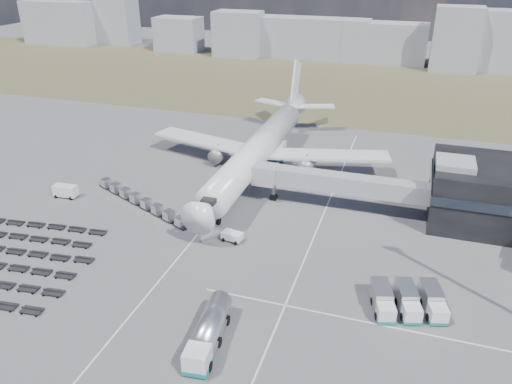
% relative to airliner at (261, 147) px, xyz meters
% --- Properties ---
extents(ground, '(420.00, 420.00, 0.00)m').
position_rel_airliner_xyz_m(ground, '(0.00, -32.38, -5.29)').
color(ground, '#565659').
rests_on(ground, ground).
extents(grass_strip, '(420.00, 90.00, 0.01)m').
position_rel_airliner_xyz_m(grass_strip, '(0.00, 77.62, -5.29)').
color(grass_strip, brown).
rests_on(grass_strip, ground).
extents(lane_markings, '(47.12, 110.00, 0.01)m').
position_rel_airliner_xyz_m(lane_markings, '(9.77, -29.38, -5.29)').
color(lane_markings, silver).
rests_on(lane_markings, ground).
extents(jet_bridge, '(30.30, 3.80, 7.05)m').
position_rel_airliner_xyz_m(jet_bridge, '(15.90, -11.95, -0.24)').
color(jet_bridge, '#939399').
rests_on(jet_bridge, ground).
extents(airliner, '(51.59, 64.53, 17.62)m').
position_rel_airliner_xyz_m(airliner, '(0.00, 0.00, 0.00)').
color(airliner, white).
rests_on(airliner, ground).
extents(skyline, '(289.98, 25.15, 23.87)m').
position_rel_airliner_xyz_m(skyline, '(-9.88, 116.70, 4.04)').
color(skyline, '#9699A4').
rests_on(skyline, ground).
extents(fuel_tanker, '(3.95, 11.35, 3.59)m').
position_rel_airliner_xyz_m(fuel_tanker, '(9.33, -49.76, -3.49)').
color(fuel_tanker, white).
rests_on(fuel_tanker, ground).
extents(pushback_tug, '(3.48, 2.33, 1.46)m').
position_rel_airliner_xyz_m(pushback_tug, '(4.00, -27.58, -4.56)').
color(pushback_tug, white).
rests_on(pushback_tug, ground).
extents(utility_van, '(4.45, 2.24, 2.31)m').
position_rel_airliner_xyz_m(utility_van, '(-30.64, -22.65, -4.14)').
color(utility_van, white).
rests_on(utility_van, ground).
extents(catering_truck, '(3.22, 6.57, 2.91)m').
position_rel_airliner_xyz_m(catering_truck, '(1.72, 7.59, -3.80)').
color(catering_truck, white).
rests_on(catering_truck, ground).
extents(service_trucks_near, '(10.05, 8.61, 2.61)m').
position_rel_airliner_xyz_m(service_trucks_near, '(30.93, -36.37, -3.87)').
color(service_trucks_near, white).
rests_on(service_trucks_near, ground).
extents(uld_row, '(23.15, 11.75, 1.67)m').
position_rel_airliner_xyz_m(uld_row, '(-15.61, -21.58, -4.29)').
color(uld_row, black).
rests_on(uld_row, ground).
extents(baggage_dollies, '(27.34, 23.37, 0.67)m').
position_rel_airliner_xyz_m(baggage_dollies, '(-26.28, -43.35, -4.96)').
color(baggage_dollies, black).
rests_on(baggage_dollies, ground).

